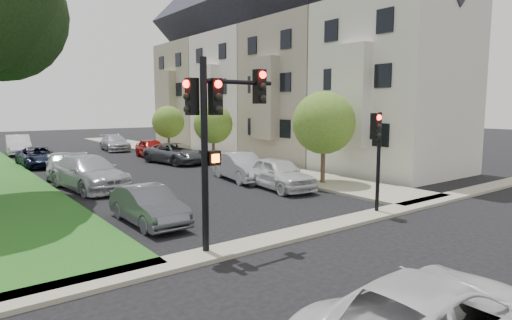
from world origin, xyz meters
TOP-DOWN VIEW (x-y plane):
  - ground at (0.00, 0.00)m, footprint 140.00×140.00m
  - sidewalk_right at (6.75, 24.00)m, footprint 3.50×44.00m
  - sidewalk_cross at (0.00, 2.00)m, footprint 60.00×1.00m
  - house_a at (12.45, 8.00)m, footprint 7.70×7.55m
  - house_b at (12.45, 15.50)m, footprint 7.70×7.55m
  - house_c at (12.45, 23.00)m, footprint 7.70×7.55m
  - house_d at (12.45, 30.50)m, footprint 7.70×7.55m
  - small_tree_a at (6.20, 7.59)m, footprint 3.15×3.15m
  - small_tree_b at (6.20, 18.18)m, footprint 2.73×2.73m
  - small_tree_c at (6.20, 25.30)m, footprint 2.67×2.67m
  - traffic_signal_main at (-3.39, 2.23)m, footprint 2.54×0.65m
  - traffic_signal_secondary at (3.37, 2.19)m, footprint 0.48×0.39m
  - car_cross_near at (-3.34, -4.10)m, footprint 4.92×2.32m
  - car_parked_0 at (3.68, 8.07)m, footprint 2.31×4.65m
  - car_parked_1 at (3.64, 11.16)m, footprint 2.25×4.70m
  - car_parked_2 at (3.94, 19.53)m, footprint 3.20×5.42m
  - car_parked_3 at (3.97, 23.67)m, footprint 2.20×4.45m
  - car_parked_4 at (3.51, 30.68)m, footprint 2.49×5.01m
  - car_parked_5 at (-3.80, 6.02)m, footprint 1.41×3.93m
  - car_parked_6 at (-3.60, 13.50)m, footprint 2.94×5.77m
  - car_parked_7 at (-3.75, 18.29)m, footprint 2.47×4.44m
  - car_parked_8 at (-3.99, 23.48)m, footprint 2.30×4.78m
  - car_parked_9 at (-3.93, 32.23)m, footprint 2.15×5.02m

SIDE VIEW (x-z plane):
  - ground at x=0.00m, z-range 0.00..0.00m
  - sidewalk_right at x=6.75m, z-range 0.00..0.12m
  - sidewalk_cross at x=0.00m, z-range 0.00..0.12m
  - car_parked_5 at x=-3.80m, z-range 0.00..1.29m
  - car_parked_8 at x=-3.99m, z-range 0.00..1.31m
  - car_cross_near at x=-3.34m, z-range 0.00..1.36m
  - car_parked_4 at x=3.51m, z-range 0.00..1.40m
  - car_parked_2 at x=3.94m, z-range 0.00..1.42m
  - car_parked_7 at x=-3.75m, z-range 0.00..1.43m
  - car_parked_3 at x=3.97m, z-range 0.00..1.46m
  - car_parked_1 at x=3.64m, z-range 0.00..1.49m
  - car_parked_0 at x=3.68m, z-range 0.00..1.52m
  - car_parked_6 at x=-3.60m, z-range 0.00..1.60m
  - car_parked_9 at x=-3.93m, z-range 0.00..1.61m
  - traffic_signal_secondary at x=3.37m, z-range 0.74..4.49m
  - small_tree_c at x=6.20m, z-range 0.66..4.67m
  - small_tree_b at x=6.20m, z-range 0.68..4.77m
  - small_tree_a at x=6.20m, z-range 0.78..5.50m
  - traffic_signal_main at x=-3.39m, z-range 0.99..6.21m
  - house_a at x=12.45m, z-range -1.05..14.92m
  - house_b at x=12.45m, z-range -1.05..14.92m
  - house_c at x=12.45m, z-range -1.05..14.92m
  - house_d at x=12.45m, z-range -1.05..14.92m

